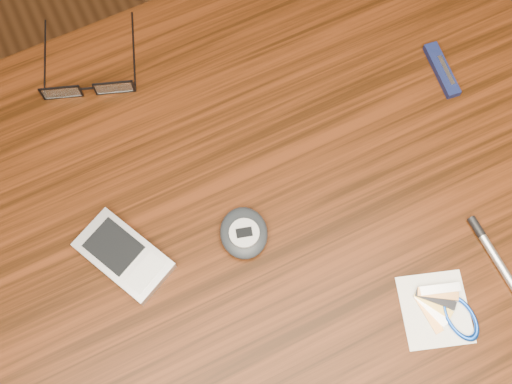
# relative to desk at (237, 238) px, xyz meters

# --- Properties ---
(ground) EXTENTS (3.80, 3.80, 0.00)m
(ground) POSITION_rel_desk_xyz_m (0.00, 0.00, -0.65)
(ground) COLOR #472814
(ground) RESTS_ON ground
(desk) EXTENTS (1.00, 0.70, 0.75)m
(desk) POSITION_rel_desk_xyz_m (0.00, 0.00, 0.00)
(desk) COLOR #361708
(desk) RESTS_ON ground
(eyeglasses) EXTENTS (0.16, 0.16, 0.03)m
(eyeglasses) POSITION_rel_desk_xyz_m (-0.10, 0.25, 0.11)
(eyeglasses) COLOR black
(eyeglasses) RESTS_ON desk
(pda_phone) EXTENTS (0.11, 0.13, 0.02)m
(pda_phone) POSITION_rel_desk_xyz_m (-0.15, 0.01, 0.11)
(pda_phone) COLOR #ABACB0
(pda_phone) RESTS_ON desk
(pedometer) EXTENTS (0.08, 0.08, 0.03)m
(pedometer) POSITION_rel_desk_xyz_m (-0.00, -0.03, 0.11)
(pedometer) COLOR black
(pedometer) RESTS_ON desk
(notepad_keys) EXTENTS (0.10, 0.11, 0.01)m
(notepad_keys) POSITION_rel_desk_xyz_m (0.18, -0.22, 0.11)
(notepad_keys) COLOR white
(notepad_keys) RESTS_ON desk
(pocket_knife) EXTENTS (0.03, 0.09, 0.01)m
(pocket_knife) POSITION_rel_desk_xyz_m (0.35, 0.07, 0.11)
(pocket_knife) COLOR #101439
(pocket_knife) RESTS_ON desk
(silver_pen) EXTENTS (0.01, 0.13, 0.01)m
(silver_pen) POSITION_rel_desk_xyz_m (0.27, -0.19, 0.11)
(silver_pen) COLOR #ABACB0
(silver_pen) RESTS_ON desk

